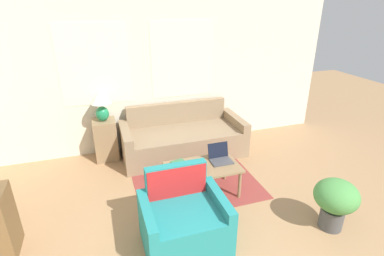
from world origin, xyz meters
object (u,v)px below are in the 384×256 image
object	(u,v)px
armchair	(183,221)
coffee_table	(203,169)
laptop	(220,157)
table_lamp	(101,102)
book_red	(179,163)
snack_bowl	(199,167)
cup_navy	(187,172)
potted_plant	(336,200)
couch	(182,139)

from	to	relation	value
armchair	coffee_table	xyz separation A→B (m)	(0.51, 0.77, 0.12)
laptop	table_lamp	bearing A→B (deg)	136.62
armchair	laptop	bearing A→B (deg)	46.77
table_lamp	book_red	size ratio (longest dim) A/B	2.50
coffee_table	snack_bowl	distance (m)	0.11
table_lamp	snack_bowl	distance (m)	1.96
table_lamp	laptop	distance (m)	2.10
armchair	table_lamp	bearing A→B (deg)	106.92
armchair	cup_navy	world-z (taller)	armchair
armchair	potted_plant	size ratio (longest dim) A/B	1.41
snack_bowl	potted_plant	xyz separation A→B (m)	(1.28, -1.07, -0.07)
table_lamp	book_red	distance (m)	1.69
table_lamp	potted_plant	distance (m)	3.58
couch	cup_navy	distance (m)	1.48
book_red	potted_plant	size ratio (longest dim) A/B	0.33
couch	table_lamp	world-z (taller)	table_lamp
laptop	book_red	size ratio (longest dim) A/B	1.41
armchair	laptop	xyz separation A→B (m)	(0.79, 0.84, 0.22)
coffee_table	laptop	bearing A→B (deg)	14.82
cup_navy	potted_plant	distance (m)	1.77
armchair	coffee_table	size ratio (longest dim) A/B	0.91
couch	armchair	xyz separation A→B (m)	(-0.60, -2.04, 0.01)
snack_bowl	potted_plant	size ratio (longest dim) A/B	0.32
laptop	coffee_table	bearing A→B (deg)	-165.18
table_lamp	snack_bowl	bearing A→B (deg)	-53.19
snack_bowl	cup_navy	bearing A→B (deg)	-152.74
couch	table_lamp	distance (m)	1.50
armchair	cup_navy	size ratio (longest dim) A/B	11.31
couch	armchair	world-z (taller)	armchair
coffee_table	snack_bowl	xyz separation A→B (m)	(-0.06, -0.04, 0.08)
book_red	cup_navy	bearing A→B (deg)	-84.59
armchair	table_lamp	size ratio (longest dim) A/B	1.70
laptop	potted_plant	world-z (taller)	laptop
cup_navy	potted_plant	bearing A→B (deg)	-32.98
laptop	book_red	distance (m)	0.58
table_lamp	laptop	size ratio (longest dim) A/B	1.78
table_lamp	book_red	bearing A→B (deg)	-55.62
couch	laptop	bearing A→B (deg)	-80.85
table_lamp	coffee_table	distance (m)	1.99
snack_bowl	book_red	size ratio (longest dim) A/B	0.96
table_lamp	potted_plant	size ratio (longest dim) A/B	0.83
potted_plant	book_red	bearing A→B (deg)	140.17
table_lamp	snack_bowl	world-z (taller)	table_lamp
coffee_table	laptop	xyz separation A→B (m)	(0.28, 0.07, 0.10)
armchair	book_red	world-z (taller)	armchair
table_lamp	coffee_table	world-z (taller)	table_lamp
armchair	table_lamp	world-z (taller)	table_lamp
snack_bowl	book_red	bearing A→B (deg)	139.77
armchair	potted_plant	bearing A→B (deg)	-11.04
armchair	coffee_table	world-z (taller)	armchair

